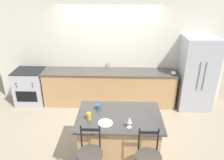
% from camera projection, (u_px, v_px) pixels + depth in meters
% --- Properties ---
extents(ground_plane, '(18.00, 18.00, 0.00)m').
position_uv_depth(ground_plane, '(109.00, 110.00, 5.59)').
color(ground_plane, tan).
extents(wall_back, '(6.00, 0.07, 2.70)m').
position_uv_depth(wall_back, '(110.00, 51.00, 5.65)').
color(wall_back, beige).
rests_on(wall_back, ground_plane).
extents(back_counter, '(3.39, 0.67, 0.92)m').
position_uv_depth(back_counter, '(109.00, 87.00, 5.73)').
color(back_counter, tan).
rests_on(back_counter, ground_plane).
extents(sink_faucet, '(0.02, 0.13, 0.22)m').
position_uv_depth(sink_faucet, '(110.00, 63.00, 5.67)').
color(sink_faucet, '#ADAFB5').
rests_on(sink_faucet, back_counter).
extents(kitchen_island, '(1.43, 0.96, 0.94)m').
position_uv_depth(kitchen_island, '(119.00, 138.00, 3.87)').
color(kitchen_island, tan).
rests_on(kitchen_island, ground_plane).
extents(refrigerator, '(0.81, 0.75, 1.83)m').
position_uv_depth(refrigerator, '(196.00, 73.00, 5.42)').
color(refrigerator, '#ADAFB5').
rests_on(refrigerator, ground_plane).
extents(oven_range, '(0.73, 0.68, 0.92)m').
position_uv_depth(oven_range, '(31.00, 87.00, 5.77)').
color(oven_range, '#B7B7BC').
rests_on(oven_range, ground_plane).
extents(dinner_plate, '(0.24, 0.24, 0.02)m').
position_uv_depth(dinner_plate, '(105.00, 123.00, 3.49)').
color(dinner_plate, white).
rests_on(dinner_plate, kitchen_island).
extents(wine_glass, '(0.08, 0.08, 0.18)m').
position_uv_depth(wine_glass, '(129.00, 120.00, 3.34)').
color(wine_glass, white).
rests_on(wine_glass, kitchen_island).
extents(coffee_mug, '(0.12, 0.09, 0.09)m').
position_uv_depth(coffee_mug, '(98.00, 107.00, 3.86)').
color(coffee_mug, '#335689').
rests_on(coffee_mug, kitchen_island).
extents(tumbler_cup, '(0.07, 0.07, 0.12)m').
position_uv_depth(tumbler_cup, '(89.00, 116.00, 3.56)').
color(tumbler_cup, gold).
rests_on(tumbler_cup, kitchen_island).
extents(pumpkin_decoration, '(0.12, 0.12, 0.12)m').
position_uv_depth(pumpkin_decoration, '(174.00, 73.00, 5.30)').
color(pumpkin_decoration, beige).
rests_on(pumpkin_decoration, back_counter).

